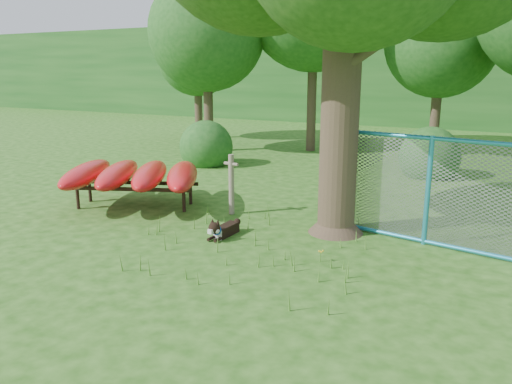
% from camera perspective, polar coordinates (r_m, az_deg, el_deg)
% --- Properties ---
extents(ground, '(80.00, 80.00, 0.00)m').
position_cam_1_polar(ground, '(8.38, -5.08, -8.25)').
color(ground, '#1F5010').
rests_on(ground, ground).
extents(wooden_post, '(0.37, 0.14, 1.34)m').
position_cam_1_polar(wooden_post, '(11.01, -2.83, 1.05)').
color(wooden_post, '#716655').
rests_on(wooden_post, ground).
extents(kayak_rack, '(4.12, 3.71, 1.00)m').
position_cam_1_polar(kayak_rack, '(11.93, -13.78, 1.92)').
color(kayak_rack, black).
rests_on(kayak_rack, ground).
extents(husky_dog, '(0.26, 0.97, 0.43)m').
position_cam_1_polar(husky_dog, '(9.62, -3.87, -4.30)').
color(husky_dog, black).
rests_on(husky_dog, ground).
extents(fence_section, '(3.40, 0.71, 3.35)m').
position_cam_1_polar(fence_section, '(9.51, 19.04, 0.09)').
color(fence_section, '#2996C1').
rests_on(fence_section, ground).
extents(wildflower_clump, '(0.10, 0.08, 0.21)m').
position_cam_1_polar(wildflower_clump, '(8.46, 7.39, -6.85)').
color(wildflower_clump, '#4F852B').
rests_on(wildflower_clump, ground).
extents(bg_tree_a, '(4.40, 4.40, 6.70)m').
position_cam_1_polar(bg_tree_a, '(19.74, -5.65, 17.64)').
color(bg_tree_a, '#3B2D20').
rests_on(bg_tree_a, ground).
extents(bg_tree_b, '(5.20, 5.20, 8.22)m').
position_cam_1_polar(bg_tree_b, '(20.03, 6.67, 20.80)').
color(bg_tree_b, '#3B2D20').
rests_on(bg_tree_b, ground).
extents(bg_tree_c, '(4.00, 4.00, 6.12)m').
position_cam_1_polar(bg_tree_c, '(19.73, 20.43, 15.79)').
color(bg_tree_c, '#3B2D20').
rests_on(bg_tree_c, ground).
extents(bg_tree_f, '(3.60, 3.60, 5.55)m').
position_cam_1_polar(bg_tree_f, '(23.59, -6.75, 15.14)').
color(bg_tree_f, '#3B2D20').
rests_on(bg_tree_f, ground).
extents(shrub_left, '(1.80, 1.80, 1.80)m').
position_cam_1_polar(shrub_left, '(17.07, -5.67, 3.14)').
color(shrub_left, '#1B511A').
rests_on(shrub_left, ground).
extents(shrub_mid, '(1.80, 1.80, 1.80)m').
position_cam_1_polar(shrub_mid, '(15.98, 19.05, 1.71)').
color(shrub_mid, '#1B511A').
rests_on(shrub_mid, ground).
extents(wooded_hillside, '(80.00, 12.00, 6.00)m').
position_cam_1_polar(wooded_hillside, '(34.77, 21.18, 12.67)').
color(wooded_hillside, '#1B511A').
rests_on(wooded_hillside, ground).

